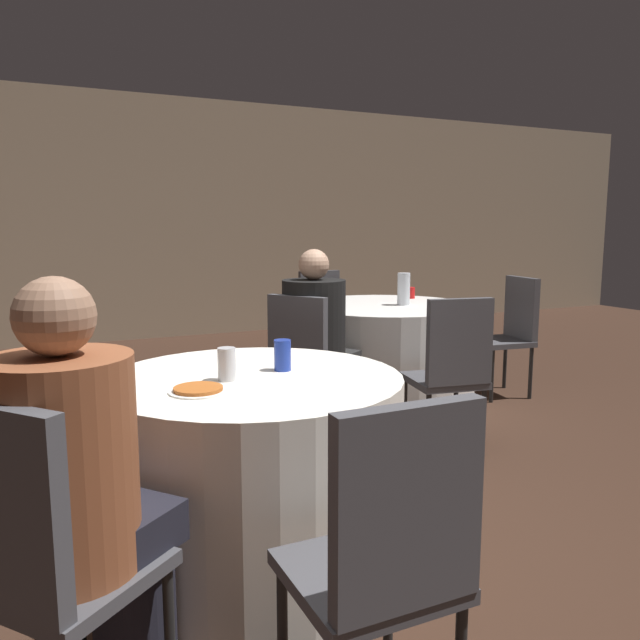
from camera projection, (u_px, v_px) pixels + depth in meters
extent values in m
plane|color=#382319|center=(247.00, 547.00, 2.57)|extent=(16.00, 16.00, 0.00)
cube|color=gray|center=(97.00, 219.00, 6.99)|extent=(16.00, 0.06, 2.80)
cylinder|color=white|center=(254.00, 471.00, 2.40)|extent=(1.14, 1.14, 0.75)
cylinder|color=white|center=(385.00, 355.00, 4.57)|extent=(1.30, 1.30, 0.75)
cube|color=#47474C|center=(368.00, 575.00, 1.60)|extent=(0.40, 0.40, 0.04)
cube|color=#47474C|center=(408.00, 508.00, 1.40)|extent=(0.38, 0.05, 0.48)
cylinder|color=black|center=(282.00, 634.00, 1.71)|extent=(0.03, 0.03, 0.40)
cylinder|color=black|center=(388.00, 602.00, 1.86)|extent=(0.03, 0.03, 0.40)
cube|color=#47474C|center=(71.00, 575.00, 1.60)|extent=(0.56, 0.56, 0.04)
cube|color=#47474C|center=(1.00, 507.00, 1.40)|extent=(0.28, 0.33, 0.48)
cylinder|color=black|center=(79.00, 602.00, 1.86)|extent=(0.03, 0.03, 0.40)
cylinder|color=black|center=(170.00, 633.00, 1.72)|extent=(0.03, 0.03, 0.40)
cube|color=#47474C|center=(328.00, 329.00, 5.43)|extent=(0.40, 0.40, 0.04)
cube|color=#47474C|center=(319.00, 298.00, 5.56)|extent=(0.38, 0.05, 0.48)
cylinder|color=black|center=(354.00, 356.00, 5.38)|extent=(0.03, 0.03, 0.40)
cylinder|color=black|center=(318.00, 360.00, 5.24)|extent=(0.03, 0.03, 0.40)
cylinder|color=black|center=(337.00, 349.00, 5.69)|extent=(0.03, 0.03, 0.40)
cylinder|color=black|center=(302.00, 352.00, 5.55)|extent=(0.03, 0.03, 0.40)
cube|color=#47474C|center=(444.00, 380.00, 3.63)|extent=(0.47, 0.47, 0.04)
cube|color=#47474C|center=(460.00, 342.00, 3.42)|extent=(0.38, 0.12, 0.48)
cylinder|color=black|center=(405.00, 411.00, 3.78)|extent=(0.03, 0.03, 0.40)
cylinder|color=black|center=(456.00, 407.00, 3.87)|extent=(0.03, 0.03, 0.40)
cylinder|color=black|center=(428.00, 428.00, 3.46)|extent=(0.03, 0.03, 0.40)
cylinder|color=black|center=(483.00, 423.00, 3.55)|extent=(0.03, 0.03, 0.40)
cube|color=#47474C|center=(314.00, 376.00, 3.74)|extent=(0.55, 0.55, 0.04)
cube|color=#47474C|center=(297.00, 338.00, 3.55)|extent=(0.25, 0.35, 0.48)
cylinder|color=black|center=(306.00, 401.00, 4.01)|extent=(0.03, 0.03, 0.40)
cylinder|color=black|center=(352.00, 409.00, 3.83)|extent=(0.03, 0.03, 0.40)
cylinder|color=black|center=(275.00, 414.00, 3.72)|extent=(0.03, 0.03, 0.40)
cylinder|color=black|center=(323.00, 423.00, 3.55)|extent=(0.03, 0.03, 0.40)
cube|color=#47474C|center=(500.00, 342.00, 4.85)|extent=(0.45, 0.45, 0.04)
cube|color=#47474C|center=(521.00, 308.00, 4.86)|extent=(0.10, 0.38, 0.48)
cylinder|color=black|center=(492.00, 376.00, 4.67)|extent=(0.03, 0.03, 0.40)
cylinder|color=black|center=(468.00, 366.00, 4.99)|extent=(0.03, 0.03, 0.40)
cylinder|color=black|center=(531.00, 373.00, 4.77)|extent=(0.03, 0.03, 0.40)
cylinder|color=black|center=(505.00, 364.00, 5.09)|extent=(0.03, 0.03, 0.40)
cylinder|color=black|center=(134.00, 601.00, 1.83)|extent=(0.24, 0.24, 0.44)
cube|color=black|center=(102.00, 531.00, 1.69)|extent=(0.46, 0.47, 0.12)
cylinder|color=brown|center=(64.00, 465.00, 1.56)|extent=(0.36, 0.36, 0.55)
sphere|color=#997056|center=(55.00, 316.00, 1.50)|extent=(0.20, 0.20, 0.20)
cylinder|color=#282828|center=(333.00, 400.00, 3.96)|extent=(0.24, 0.24, 0.44)
cube|color=#282828|center=(324.00, 361.00, 3.83)|extent=(0.46, 0.47, 0.12)
cylinder|color=black|center=(314.00, 327.00, 3.70)|extent=(0.38, 0.38, 0.56)
sphere|color=tan|center=(314.00, 265.00, 3.64)|extent=(0.18, 0.18, 0.18)
cylinder|color=white|center=(198.00, 391.00, 2.12)|extent=(0.20, 0.20, 0.01)
cylinder|color=#B25B23|center=(198.00, 389.00, 2.12)|extent=(0.17, 0.17, 0.01)
cylinder|color=silver|center=(227.00, 364.00, 2.28)|extent=(0.07, 0.07, 0.12)
cylinder|color=#1E38A5|center=(282.00, 355.00, 2.44)|extent=(0.07, 0.07, 0.12)
cylinder|color=silver|center=(404.00, 289.00, 4.47)|extent=(0.09, 0.09, 0.23)
cylinder|color=red|center=(410.00, 293.00, 4.89)|extent=(0.07, 0.07, 0.09)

